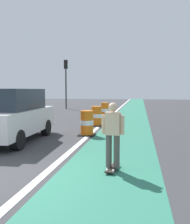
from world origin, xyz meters
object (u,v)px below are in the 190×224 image
(traffic_barrel_front, at_px, (87,123))
(traffic_light_corner, at_px, (66,75))
(skateboarder_on_lane, at_px, (113,134))
(traffic_barrel_back, at_px, (105,111))
(pedestrian_crossing, at_px, (25,107))
(traffic_barrel_mid, at_px, (97,116))
(parked_suv_nearest, at_px, (13,115))

(traffic_barrel_front, bearing_deg, traffic_light_corner, 109.89)
(skateboarder_on_lane, height_order, traffic_barrel_back, skateboarder_on_lane)
(pedestrian_crossing, bearing_deg, traffic_barrel_back, 25.25)
(traffic_barrel_front, xyz_separation_m, traffic_light_corner, (-5.40, 14.93, 2.97))
(pedestrian_crossing, bearing_deg, traffic_barrel_mid, -17.71)
(traffic_barrel_mid, distance_m, pedestrian_crossing, 5.32)
(traffic_barrel_front, height_order, pedestrian_crossing, pedestrian_crossing)
(traffic_barrel_mid, xyz_separation_m, traffic_light_corner, (-5.32, 11.94, 2.97))
(traffic_barrel_front, bearing_deg, skateboarder_on_lane, -70.67)
(traffic_barrel_front, xyz_separation_m, traffic_barrel_back, (-0.16, 6.95, 0.00))
(skateboarder_on_lane, relative_size, traffic_barrel_mid, 1.55)
(parked_suv_nearest, distance_m, traffic_light_corner, 17.08)
(traffic_barrel_front, height_order, traffic_barrel_mid, same)
(traffic_light_corner, bearing_deg, pedestrian_crossing, -88.55)
(parked_suv_nearest, xyz_separation_m, traffic_barrel_mid, (2.48, 4.71, -0.50))
(traffic_barrel_front, height_order, traffic_light_corner, traffic_light_corner)
(skateboarder_on_lane, distance_m, traffic_light_corner, 21.03)
(skateboarder_on_lane, bearing_deg, traffic_barrel_front, 109.33)
(traffic_barrel_mid, bearing_deg, pedestrian_crossing, 162.29)
(skateboarder_on_lane, height_order, parked_suv_nearest, parked_suv_nearest)
(parked_suv_nearest, relative_size, traffic_barrel_front, 4.28)
(traffic_barrel_mid, height_order, pedestrian_crossing, pedestrian_crossing)
(parked_suv_nearest, relative_size, traffic_barrel_mid, 4.28)
(parked_suv_nearest, distance_m, traffic_barrel_back, 9.02)
(traffic_barrel_mid, relative_size, traffic_light_corner, 0.21)
(traffic_barrel_mid, xyz_separation_m, traffic_barrel_back, (-0.08, 3.96, 0.00))
(traffic_light_corner, bearing_deg, parked_suv_nearest, -80.35)
(traffic_barrel_front, distance_m, pedestrian_crossing, 6.91)
(traffic_barrel_front, distance_m, traffic_light_corner, 16.16)
(skateboarder_on_lane, height_order, traffic_barrel_front, skateboarder_on_lane)
(traffic_barrel_front, relative_size, traffic_barrel_mid, 1.00)
(traffic_barrel_mid, bearing_deg, skateboarder_on_lane, -77.27)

